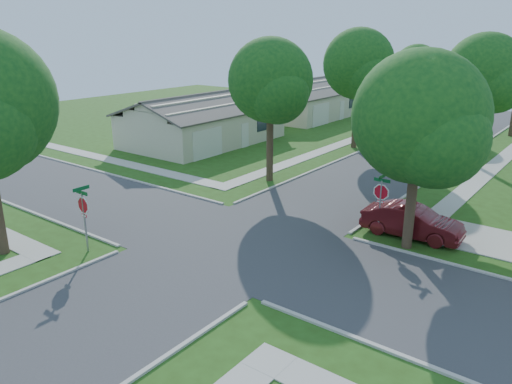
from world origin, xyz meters
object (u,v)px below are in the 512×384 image
Objects in this scene: tree_e_mid at (485,77)px; tree_w_near at (271,84)px; tree_w_far at (417,70)px; car_curb_west at (439,119)px; tree_w_mid at (359,67)px; tree_ne_corner at (420,123)px; house_nw_far at (307,103)px; car_driveway at (412,221)px; stop_sign_sw at (83,208)px; stop_sign_ne at (381,195)px; house_nw_near at (204,125)px; car_curb_east at (456,132)px; tree_e_near at (423,106)px.

tree_w_near is at bearing -128.08° from tree_e_mid.
car_curb_west is (2.42, 1.13, -4.81)m from tree_w_far.
tree_w_mid is 13.04m from tree_w_far.
tree_w_far is 0.93× the size of tree_ne_corner.
house_nw_far is at bearing 152.09° from tree_e_mid.
house_nw_far is at bearing 36.80° from car_driveway.
stop_sign_sw is at bearing -141.16° from tree_ne_corner.
stop_sign_ne is 0.31× the size of tree_w_mid.
tree_e_mid is 9.40m from tree_w_mid.
stop_sign_ne is 23.12m from house_nw_near.
house_nw_near is (-22.35, 10.79, -4.08)m from tree_ne_corner.
house_nw_far is at bearing 127.16° from stop_sign_ne.
tree_ne_corner is 25.15m from house_nw_near.
stop_sign_ne is at bearing -26.46° from house_nw_near.
stop_sign_ne is 1.99m from car_driveway.
tree_w_mid is at bearing 119.80° from stop_sign_ne.
tree_w_far reaches higher than house_nw_far.
stop_sign_sw is 0.70× the size of car_curb_east.
stop_sign_ne is 16.84m from tree_e_mid.
tree_e_mid is at bearing -0.00° from tree_w_mid.
stop_sign_sw reaches higher than car_curb_west.
car_curb_east is (-5.16, 24.62, -4.87)m from tree_ne_corner.
house_nw_near is (-11.29, 19.70, -0.51)m from stop_sign_sw.
stop_sign_sw is 0.34× the size of tree_ne_corner.
car_driveway is (-0.36, 1.29, -4.83)m from tree_ne_corner.
tree_ne_corner is (1.66, -0.49, 3.56)m from stop_sign_ne.
tree_w_mid is (-9.40, 0.00, 0.24)m from tree_e_mid.
car_curb_east is at bearing 73.57° from tree_w_near.
tree_e_mid is at bearing 1.69° from car_driveway.
house_nw_far is (-11.35, 10.99, -4.97)m from tree_w_mid.
house_nw_far is at bearing 128.81° from tree_ne_corner.
house_nw_far is 3.20× the size of car_curb_east.
car_curb_east is at bearing 98.25° from stop_sign_ne.
tree_w_near is 0.66× the size of house_nw_near.
tree_w_mid is (-9.39, 12.00, 0.85)m from tree_e_near.
tree_w_mid reaches higher than stop_sign_ne.
tree_w_mid reaches higher than tree_e_near.
car_driveway is at bearing -18.23° from tree_w_near.
tree_w_near is 12.01m from tree_w_mid.
stop_sign_sw is 27.71m from tree_e_mid.
stop_sign_ne is at bearing 45.00° from stop_sign_sw.
house_nw_far is 14.14m from car_curb_west.
tree_w_far is 30.80m from car_driveway.
tree_e_mid is 2.00× the size of car_driveway.
car_curb_east is at bearing 80.02° from stop_sign_sw.
tree_e_mid is 1.03× the size of tree_w_near.
stop_sign_sw is at bearing 80.94° from car_curb_west.
stop_sign_sw is at bearing -72.90° from house_nw_far.
tree_w_mid is at bearing -122.47° from car_curb_east.
stop_sign_sw and stop_sign_ne have the same top height.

